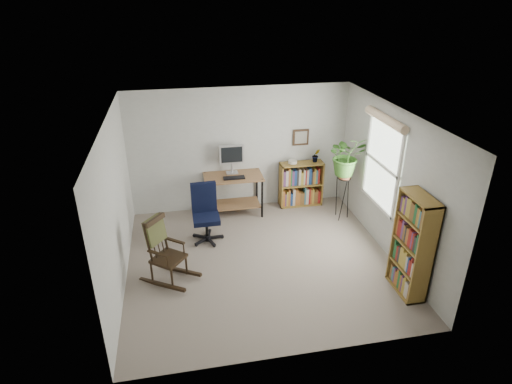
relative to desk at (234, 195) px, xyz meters
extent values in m
cube|color=gray|center=(0.19, -1.70, -0.40)|extent=(4.20, 4.00, 0.00)
cube|color=silver|center=(0.19, -1.70, 2.00)|extent=(4.20, 4.00, 0.00)
cube|color=beige|center=(0.19, 0.30, 0.80)|extent=(4.20, 0.00, 2.40)
cube|color=beige|center=(0.19, -3.70, 0.80)|extent=(4.20, 0.00, 2.40)
cube|color=beige|center=(-1.91, -1.70, 0.80)|extent=(0.00, 4.00, 2.40)
cube|color=beige|center=(2.29, -1.70, 0.80)|extent=(0.00, 4.00, 2.40)
cube|color=black|center=(0.00, -0.12, 0.41)|extent=(0.40, 0.15, 0.02)
imported|color=#3A6F27|center=(1.99, -0.57, 1.23)|extent=(1.69, 1.88, 1.46)
imported|color=#3A6F27|center=(1.66, 0.13, 0.56)|extent=(0.13, 0.24, 0.11)
camera|label=1|loc=(-0.99, -7.33, 3.59)|focal=30.00mm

